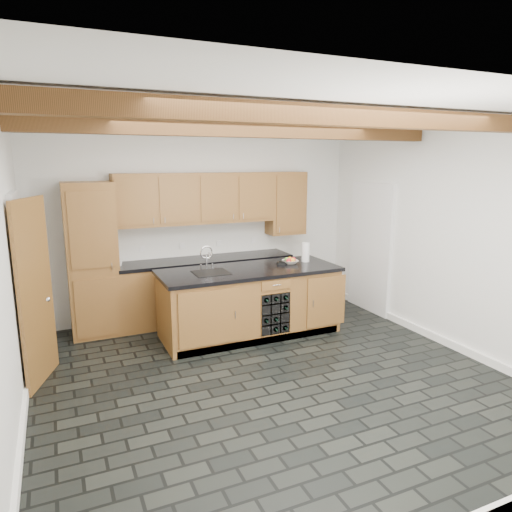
{
  "coord_description": "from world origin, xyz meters",
  "views": [
    {
      "loc": [
        -2.07,
        -4.26,
        2.36
      ],
      "look_at": [
        0.18,
        0.8,
        1.21
      ],
      "focal_mm": 32.0,
      "sensor_mm": 36.0,
      "label": 1
    }
  ],
  "objects_px": {
    "fruit_bowl": "(290,262)",
    "paper_towel": "(306,252)",
    "kitchen_scale": "(283,263)",
    "island": "(250,302)"
  },
  "relations": [
    {
      "from": "fruit_bowl",
      "to": "paper_towel",
      "type": "xyz_separation_m",
      "value": [
        0.27,
        0.04,
        0.11
      ]
    },
    {
      "from": "fruit_bowl",
      "to": "paper_towel",
      "type": "bearing_deg",
      "value": 8.82
    },
    {
      "from": "kitchen_scale",
      "to": "fruit_bowl",
      "type": "relative_size",
      "value": 0.82
    },
    {
      "from": "fruit_bowl",
      "to": "paper_towel",
      "type": "relative_size",
      "value": 0.81
    },
    {
      "from": "fruit_bowl",
      "to": "paper_towel",
      "type": "height_order",
      "value": "paper_towel"
    },
    {
      "from": "island",
      "to": "kitchen_scale",
      "type": "distance_m",
      "value": 0.74
    },
    {
      "from": "island",
      "to": "kitchen_scale",
      "type": "height_order",
      "value": "kitchen_scale"
    },
    {
      "from": "island",
      "to": "fruit_bowl",
      "type": "distance_m",
      "value": 0.82
    },
    {
      "from": "kitchen_scale",
      "to": "paper_towel",
      "type": "relative_size",
      "value": 0.66
    },
    {
      "from": "island",
      "to": "fruit_bowl",
      "type": "height_order",
      "value": "fruit_bowl"
    }
  ]
}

